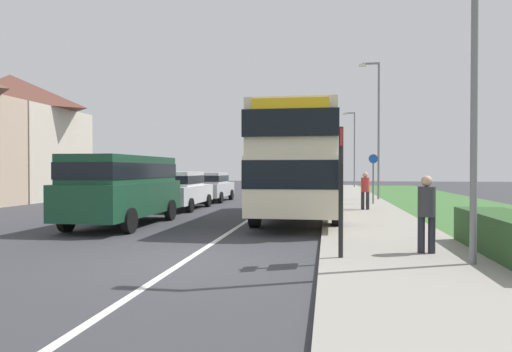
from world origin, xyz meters
TOP-DOWN VIEW (x-y plane):
  - ground_plane at (0.00, 0.00)m, footprint 120.00×120.00m
  - lane_marking_centre at (0.00, 8.00)m, footprint 0.14×60.00m
  - pavement_near_side at (4.20, 6.00)m, footprint 3.20×68.00m
  - double_decker_bus at (1.78, 7.89)m, footprint 2.80×9.57m
  - parked_van_dark_green at (-3.66, 5.02)m, footprint 2.11×5.36m
  - parked_car_white at (-3.72, 10.84)m, footprint 1.90×4.57m
  - parked_car_silver at (-3.66, 15.95)m, footprint 1.90×4.34m
  - pedestrian_at_stop at (4.70, 0.90)m, footprint 0.34×0.34m
  - pedestrian_walking_away at (4.30, 10.69)m, footprint 0.34×0.34m
  - bus_stop_sign at (3.00, 0.19)m, footprint 0.09×0.52m
  - cycle_route_sign at (4.95, 14.07)m, footprint 0.44×0.08m
  - street_lamp_near at (5.19, -0.05)m, footprint 1.14×0.20m
  - street_lamp_mid at (5.47, 17.48)m, footprint 1.14×0.20m
  - street_lamp_far at (5.15, 34.87)m, footprint 1.14×0.20m

SIDE VIEW (x-z plane):
  - ground_plane at x=0.00m, z-range 0.00..0.00m
  - lane_marking_centre at x=0.00m, z-range 0.00..0.01m
  - pavement_near_side at x=4.20m, z-range 0.00..0.12m
  - parked_car_silver at x=-3.66m, z-range 0.08..1.69m
  - parked_car_white at x=-3.72m, z-range 0.08..1.77m
  - pedestrian_at_stop at x=4.70m, z-range 0.14..1.81m
  - pedestrian_walking_away at x=4.30m, z-range 0.14..1.81m
  - parked_van_dark_green at x=-3.66m, z-range 0.21..2.42m
  - cycle_route_sign at x=4.95m, z-range 0.17..2.69m
  - bus_stop_sign at x=3.00m, z-range 0.24..2.84m
  - double_decker_bus at x=1.78m, z-range 0.29..3.99m
  - street_lamp_near at x=5.19m, z-range 0.54..7.43m
  - street_lamp_far at x=5.15m, z-range 0.54..7.65m
  - street_lamp_mid at x=5.47m, z-range 0.55..8.29m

